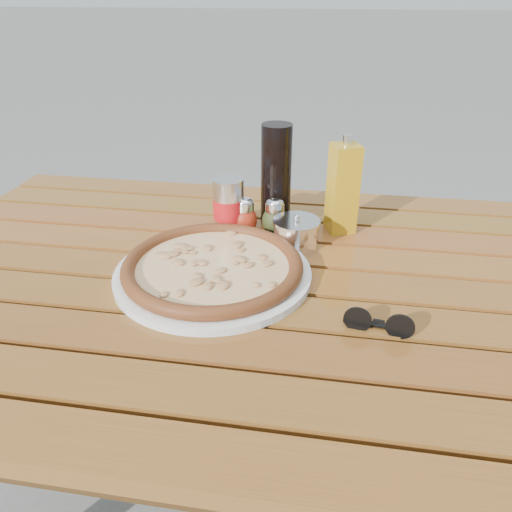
% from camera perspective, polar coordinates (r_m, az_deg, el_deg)
% --- Properties ---
extents(table, '(1.40, 0.90, 0.75)m').
position_cam_1_polar(table, '(0.96, -0.19, -6.10)').
color(table, '#3B1B0D').
rests_on(table, ground).
extents(plate, '(0.40, 0.40, 0.01)m').
position_cam_1_polar(plate, '(0.92, -4.93, -1.99)').
color(plate, silver).
rests_on(plate, table).
extents(pizza, '(0.43, 0.43, 0.03)m').
position_cam_1_polar(pizza, '(0.91, -4.97, -1.14)').
color(pizza, '#FFE8B6').
rests_on(pizza, plate).
extents(pepper_shaker, '(0.07, 0.07, 0.08)m').
position_cam_1_polar(pepper_shaker, '(1.07, -1.31, 4.57)').
color(pepper_shaker, '#AF2B14').
rests_on(pepper_shaker, table).
extents(oregano_shaker, '(0.07, 0.07, 0.08)m').
position_cam_1_polar(oregano_shaker, '(1.06, 2.15, 4.45)').
color(oregano_shaker, '#353D18').
rests_on(oregano_shaker, table).
extents(dark_bottle, '(0.08, 0.08, 0.22)m').
position_cam_1_polar(dark_bottle, '(1.09, 2.31, 9.22)').
color(dark_bottle, black).
rests_on(dark_bottle, table).
extents(soda_can, '(0.09, 0.09, 0.12)m').
position_cam_1_polar(soda_can, '(1.06, -3.15, 5.68)').
color(soda_can, silver).
rests_on(soda_can, table).
extents(olive_oil_cruet, '(0.07, 0.07, 0.21)m').
position_cam_1_polar(olive_oil_cruet, '(1.07, 9.89, 7.62)').
color(olive_oil_cruet, '#B88813').
rests_on(olive_oil_cruet, table).
extents(parmesan_tin, '(0.12, 0.12, 0.07)m').
position_cam_1_polar(parmesan_tin, '(1.01, 4.60, 2.65)').
color(parmesan_tin, white).
rests_on(parmesan_tin, table).
extents(sunglasses, '(0.11, 0.03, 0.04)m').
position_cam_1_polar(sunglasses, '(0.80, 13.83, -7.49)').
color(sunglasses, black).
rests_on(sunglasses, table).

